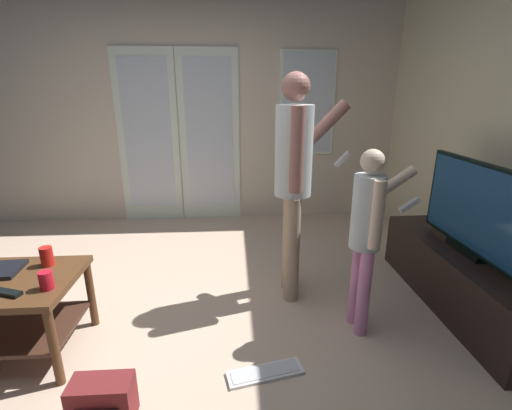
{
  "coord_description": "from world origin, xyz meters",
  "views": [
    {
      "loc": [
        0.57,
        -2.11,
        1.55
      ],
      "look_at": [
        0.72,
        0.06,
        0.86
      ],
      "focal_mm": 25.24,
      "sensor_mm": 36.0,
      "label": 1
    }
  ],
  "objects_px": {
    "person_adult": "(295,170)",
    "tv_remote_black": "(7,293)",
    "tv_stand": "(460,280)",
    "flat_screen_tv": "(473,208)",
    "loose_keyboard": "(265,373)",
    "coffee_table": "(3,301)",
    "backpack": "(102,403)",
    "cup_by_laptop": "(46,280)",
    "cup_near_edge": "(47,256)",
    "person_child": "(368,227)"
  },
  "relations": [
    {
      "from": "coffee_table",
      "to": "person_adult",
      "type": "distance_m",
      "value": 2.01
    },
    {
      "from": "flat_screen_tv",
      "to": "loose_keyboard",
      "type": "bearing_deg",
      "value": -158.21
    },
    {
      "from": "flat_screen_tv",
      "to": "cup_near_edge",
      "type": "distance_m",
      "value": 2.83
    },
    {
      "from": "person_adult",
      "to": "cup_by_laptop",
      "type": "bearing_deg",
      "value": -154.42
    },
    {
      "from": "cup_near_edge",
      "to": "cup_by_laptop",
      "type": "bearing_deg",
      "value": -65.38
    },
    {
      "from": "tv_stand",
      "to": "loose_keyboard",
      "type": "height_order",
      "value": "tv_stand"
    },
    {
      "from": "flat_screen_tv",
      "to": "cup_by_laptop",
      "type": "height_order",
      "value": "flat_screen_tv"
    },
    {
      "from": "person_adult",
      "to": "cup_near_edge",
      "type": "relative_size",
      "value": 13.77
    },
    {
      "from": "person_adult",
      "to": "backpack",
      "type": "height_order",
      "value": "person_adult"
    },
    {
      "from": "coffee_table",
      "to": "tv_remote_black",
      "type": "distance_m",
      "value": 0.27
    },
    {
      "from": "flat_screen_tv",
      "to": "tv_remote_black",
      "type": "relative_size",
      "value": 6.09
    },
    {
      "from": "person_adult",
      "to": "tv_remote_black",
      "type": "distance_m",
      "value": 1.89
    },
    {
      "from": "person_adult",
      "to": "loose_keyboard",
      "type": "xyz_separation_m",
      "value": [
        -0.28,
        -0.86,
        -0.99
      ]
    },
    {
      "from": "loose_keyboard",
      "to": "cup_by_laptop",
      "type": "bearing_deg",
      "value": 172.6
    },
    {
      "from": "tv_remote_black",
      "to": "coffee_table",
      "type": "bearing_deg",
      "value": 150.77
    },
    {
      "from": "person_adult",
      "to": "person_child",
      "type": "xyz_separation_m",
      "value": [
        0.39,
        -0.47,
        -0.27
      ]
    },
    {
      "from": "loose_keyboard",
      "to": "cup_near_edge",
      "type": "distance_m",
      "value": 1.51
    },
    {
      "from": "backpack",
      "to": "loose_keyboard",
      "type": "relative_size",
      "value": 0.64
    },
    {
      "from": "cup_by_laptop",
      "to": "tv_remote_black",
      "type": "xyz_separation_m",
      "value": [
        -0.19,
        -0.05,
        -0.04
      ]
    },
    {
      "from": "loose_keyboard",
      "to": "cup_near_edge",
      "type": "relative_size",
      "value": 3.76
    },
    {
      "from": "cup_near_edge",
      "to": "cup_by_laptop",
      "type": "height_order",
      "value": "cup_near_edge"
    },
    {
      "from": "tv_stand",
      "to": "tv_remote_black",
      "type": "distance_m",
      "value": 2.93
    },
    {
      "from": "coffee_table",
      "to": "cup_near_edge",
      "type": "xyz_separation_m",
      "value": [
        0.21,
        0.17,
        0.2
      ]
    },
    {
      "from": "coffee_table",
      "to": "person_child",
      "type": "distance_m",
      "value": 2.24
    },
    {
      "from": "cup_near_edge",
      "to": "tv_remote_black",
      "type": "bearing_deg",
      "value": -99.64
    },
    {
      "from": "cup_by_laptop",
      "to": "tv_remote_black",
      "type": "bearing_deg",
      "value": -166.11
    },
    {
      "from": "cup_by_laptop",
      "to": "person_adult",
      "type": "bearing_deg",
      "value": 25.58
    },
    {
      "from": "tv_stand",
      "to": "person_adult",
      "type": "bearing_deg",
      "value": 167.36
    },
    {
      "from": "person_adult",
      "to": "coffee_table",
      "type": "bearing_deg",
      "value": -162.1
    },
    {
      "from": "coffee_table",
      "to": "backpack",
      "type": "bearing_deg",
      "value": -36.47
    },
    {
      "from": "tv_stand",
      "to": "cup_by_laptop",
      "type": "height_order",
      "value": "cup_by_laptop"
    },
    {
      "from": "coffee_table",
      "to": "tv_remote_black",
      "type": "height_order",
      "value": "tv_remote_black"
    },
    {
      "from": "loose_keyboard",
      "to": "tv_remote_black",
      "type": "bearing_deg",
      "value": 175.52
    },
    {
      "from": "backpack",
      "to": "tv_remote_black",
      "type": "bearing_deg",
      "value": 147.43
    },
    {
      "from": "person_child",
      "to": "backpack",
      "type": "height_order",
      "value": "person_child"
    },
    {
      "from": "cup_near_edge",
      "to": "loose_keyboard",
      "type": "bearing_deg",
      "value": -18.5
    },
    {
      "from": "tv_stand",
      "to": "backpack",
      "type": "xyz_separation_m",
      "value": [
        -2.31,
        -0.85,
        -0.11
      ]
    },
    {
      "from": "tv_stand",
      "to": "tv_remote_black",
      "type": "relative_size",
      "value": 9.42
    },
    {
      "from": "person_child",
      "to": "cup_by_laptop",
      "type": "relative_size",
      "value": 11.75
    },
    {
      "from": "coffee_table",
      "to": "tv_remote_black",
      "type": "relative_size",
      "value": 5.04
    },
    {
      "from": "flat_screen_tv",
      "to": "loose_keyboard",
      "type": "distance_m",
      "value": 1.78
    },
    {
      "from": "person_child",
      "to": "cup_near_edge",
      "type": "relative_size",
      "value": 10.07
    },
    {
      "from": "coffee_table",
      "to": "cup_near_edge",
      "type": "bearing_deg",
      "value": 39.13
    },
    {
      "from": "tv_stand",
      "to": "tv_remote_black",
      "type": "xyz_separation_m",
      "value": [
        -2.88,
        -0.48,
        0.3
      ]
    },
    {
      "from": "backpack",
      "to": "cup_by_laptop",
      "type": "relative_size",
      "value": 2.83
    },
    {
      "from": "flat_screen_tv",
      "to": "loose_keyboard",
      "type": "relative_size",
      "value": 2.26
    },
    {
      "from": "tv_stand",
      "to": "flat_screen_tv",
      "type": "relative_size",
      "value": 1.55
    },
    {
      "from": "flat_screen_tv",
      "to": "backpack",
      "type": "bearing_deg",
      "value": -159.74
    },
    {
      "from": "backpack",
      "to": "loose_keyboard",
      "type": "xyz_separation_m",
      "value": [
        0.81,
        0.26,
        -0.1
      ]
    },
    {
      "from": "backpack",
      "to": "tv_remote_black",
      "type": "height_order",
      "value": "tv_remote_black"
    }
  ]
}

